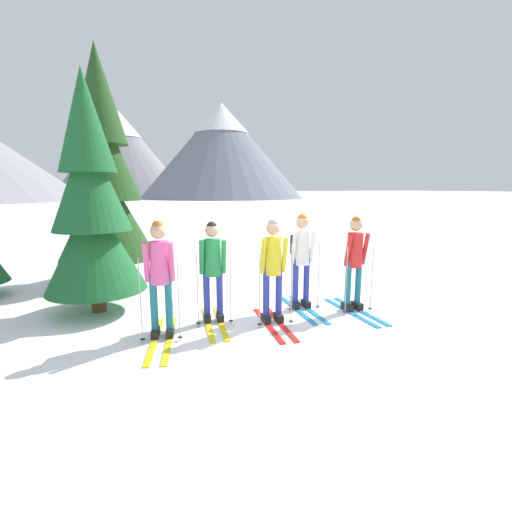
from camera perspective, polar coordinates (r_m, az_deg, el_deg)
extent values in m
plane|color=white|center=(6.57, -0.57, -9.53)|extent=(400.00, 400.00, 0.00)
cube|color=yellow|center=(5.84, -13.19, -12.36)|extent=(0.53, 1.72, 0.02)
cube|color=yellow|center=(5.87, -15.38, -12.36)|extent=(0.53, 1.72, 0.02)
cube|color=black|center=(5.91, -13.13, -11.36)|extent=(0.17, 0.28, 0.12)
cylinder|color=#1E6B7A|center=(5.75, -13.32, -7.06)|extent=(0.11, 0.11, 0.85)
cube|color=black|center=(5.93, -15.29, -11.36)|extent=(0.17, 0.28, 0.12)
cylinder|color=#1E6B7A|center=(5.78, -15.51, -7.08)|extent=(0.11, 0.11, 0.85)
cylinder|color=#E55193|center=(5.61, -14.71, -1.00)|extent=(0.28, 0.28, 0.64)
sphere|color=tan|center=(5.54, -14.94, 3.75)|extent=(0.23, 0.23, 0.23)
sphere|color=#B76019|center=(5.53, -14.97, 4.46)|extent=(0.17, 0.17, 0.17)
cylinder|color=#E55193|center=(5.53, -12.94, -0.90)|extent=(0.13, 0.22, 0.60)
cylinder|color=#E55193|center=(5.57, -16.63, -0.98)|extent=(0.13, 0.22, 0.60)
cylinder|color=#A5A5AD|center=(5.54, -11.87, -6.68)|extent=(0.02, 0.02, 1.27)
cylinder|color=black|center=(5.73, -11.65, -12.19)|extent=(0.07, 0.07, 0.01)
cylinder|color=#A5A5AD|center=(5.60, -17.43, -6.75)|extent=(0.02, 0.02, 1.27)
cylinder|color=black|center=(5.80, -17.11, -12.20)|extent=(0.07, 0.07, 0.01)
cube|color=maroon|center=(5.77, -14.53, -0.35)|extent=(0.29, 0.22, 0.36)
cube|color=yellow|center=(6.35, -5.45, -10.20)|extent=(0.36, 1.59, 0.02)
cube|color=yellow|center=(6.33, -7.46, -10.32)|extent=(0.36, 1.59, 0.02)
cube|color=black|center=(6.42, -5.57, -9.31)|extent=(0.15, 0.28, 0.12)
cylinder|color=#2D389E|center=(6.28, -5.64, -5.48)|extent=(0.11, 0.11, 0.81)
cube|color=black|center=(6.40, -7.55, -9.42)|extent=(0.15, 0.28, 0.12)
cylinder|color=#2D389E|center=(6.26, -7.65, -5.58)|extent=(0.11, 0.11, 0.81)
cylinder|color=#238C42|center=(6.14, -6.76, -0.21)|extent=(0.28, 0.28, 0.61)
sphere|color=tan|center=(6.07, -6.85, 3.94)|extent=(0.22, 0.22, 0.22)
sphere|color=black|center=(6.06, -6.87, 4.56)|extent=(0.17, 0.17, 0.17)
cylinder|color=#238C42|center=(6.09, -5.03, -0.09)|extent=(0.11, 0.21, 0.58)
cylinder|color=#238C42|center=(6.06, -8.40, -0.23)|extent=(0.11, 0.21, 0.58)
cylinder|color=#A5A5AD|center=(6.11, -3.96, -5.11)|extent=(0.02, 0.02, 1.22)
cylinder|color=black|center=(6.28, -3.89, -9.94)|extent=(0.07, 0.07, 0.01)
cylinder|color=#A5A5AD|center=(6.06, -9.04, -5.35)|extent=(0.02, 0.02, 1.22)
cylinder|color=black|center=(6.23, -8.89, -10.22)|extent=(0.07, 0.07, 0.01)
cube|color=#384C99|center=(6.30, -6.93, 0.34)|extent=(0.28, 0.20, 0.36)
cube|color=red|center=(6.31, 3.77, -10.34)|extent=(0.31, 1.62, 0.02)
cube|color=red|center=(6.24, 1.82, -10.54)|extent=(0.31, 1.62, 0.02)
cube|color=black|center=(6.37, 3.49, -9.44)|extent=(0.14, 0.27, 0.12)
cylinder|color=#2D389E|center=(6.23, 3.54, -5.49)|extent=(0.11, 0.11, 0.83)
cube|color=black|center=(6.31, 1.57, -9.63)|extent=(0.14, 0.27, 0.12)
cylinder|color=#2D389E|center=(6.17, 1.59, -5.64)|extent=(0.11, 0.11, 0.83)
cylinder|color=yellow|center=(6.06, 2.62, 0.00)|extent=(0.28, 0.28, 0.63)
sphere|color=tan|center=(5.99, 2.65, 4.33)|extent=(0.23, 0.23, 0.23)
sphere|color=gray|center=(5.98, 2.66, 4.97)|extent=(0.17, 0.17, 0.17)
cylinder|color=yellow|center=(6.05, 4.41, 0.14)|extent=(0.11, 0.21, 0.60)
cylinder|color=yellow|center=(5.95, 1.13, -0.02)|extent=(0.11, 0.21, 0.60)
cylinder|color=#A5A5AD|center=(6.09, 5.51, -5.02)|extent=(0.02, 0.02, 1.25)
cylinder|color=black|center=(6.27, 5.42, -10.01)|extent=(0.07, 0.07, 0.01)
cylinder|color=#A5A5AD|center=(5.93, 0.58, -5.39)|extent=(0.02, 0.02, 1.25)
cylinder|color=black|center=(6.11, 0.57, -10.50)|extent=(0.07, 0.07, 0.01)
cube|color=#1E84D1|center=(7.07, 8.02, -8.07)|extent=(0.27, 1.68, 0.02)
cube|color=#1E84D1|center=(6.99, 6.36, -8.27)|extent=(0.27, 1.68, 0.02)
cube|color=black|center=(7.14, 7.70, -7.30)|extent=(0.14, 0.27, 0.12)
cylinder|color=#2D389E|center=(7.01, 7.80, -3.69)|extent=(0.11, 0.11, 0.85)
cube|color=black|center=(7.05, 6.06, -7.48)|extent=(0.14, 0.27, 0.12)
cylinder|color=#2D389E|center=(6.92, 6.13, -3.83)|extent=(0.11, 0.11, 0.85)
cylinder|color=white|center=(6.84, 7.08, 1.30)|extent=(0.28, 0.28, 0.64)
sphere|color=tan|center=(6.78, 7.17, 5.19)|extent=(0.23, 0.23, 0.23)
sphere|color=#B76019|center=(6.78, 7.19, 5.77)|extent=(0.17, 0.17, 0.17)
cylinder|color=white|center=(6.86, 8.67, 1.43)|extent=(0.10, 0.21, 0.60)
cylinder|color=white|center=(6.71, 5.88, 1.30)|extent=(0.10, 0.21, 0.60)
cylinder|color=#A5A5AD|center=(6.90, 9.64, -3.19)|extent=(0.02, 0.02, 1.27)
cylinder|color=black|center=(7.05, 9.50, -7.74)|extent=(0.07, 0.07, 0.01)
cylinder|color=#A5A5AD|center=(6.68, 5.47, -3.53)|extent=(0.02, 0.02, 1.27)
cylinder|color=black|center=(6.84, 5.38, -8.21)|extent=(0.07, 0.07, 0.01)
cube|color=black|center=(6.99, 6.54, 1.77)|extent=(0.28, 0.19, 0.36)
cube|color=#1E84D1|center=(7.16, 15.78, -8.14)|extent=(0.16, 1.66, 0.02)
cube|color=#1E84D1|center=(7.04, 14.31, -8.40)|extent=(0.16, 1.66, 0.02)
cube|color=black|center=(7.22, 15.34, -7.39)|extent=(0.12, 0.26, 0.12)
cylinder|color=#1E6B7A|center=(7.09, 15.52, -3.88)|extent=(0.11, 0.11, 0.83)
cube|color=black|center=(7.10, 13.88, -7.63)|extent=(0.12, 0.26, 0.12)
cylinder|color=#1E6B7A|center=(6.97, 14.04, -4.07)|extent=(0.11, 0.11, 0.83)
cylinder|color=red|center=(6.91, 15.02, 0.91)|extent=(0.28, 0.28, 0.62)
sphere|color=tan|center=(6.85, 15.21, 4.68)|extent=(0.22, 0.22, 0.22)
sphere|color=#B76019|center=(6.84, 15.23, 5.24)|extent=(0.17, 0.17, 0.17)
cylinder|color=red|center=(6.96, 16.53, 1.05)|extent=(0.09, 0.20, 0.59)
cylinder|color=red|center=(6.75, 14.07, 0.89)|extent=(0.09, 0.20, 0.59)
cylinder|color=#A5A5AD|center=(7.03, 17.47, -3.39)|extent=(0.02, 0.02, 1.25)
cylinder|color=black|center=(7.18, 17.22, -7.76)|extent=(0.07, 0.07, 0.01)
cylinder|color=#A5A5AD|center=(6.72, 13.80, -3.83)|extent=(0.02, 0.02, 1.25)
cylinder|color=black|center=(6.88, 13.59, -8.38)|extent=(0.07, 0.07, 0.01)
cylinder|color=#51381E|center=(7.38, -23.23, -4.82)|extent=(0.26, 0.26, 0.82)
cone|color=#195628|center=(7.21, -23.73, 1.85)|extent=(1.76, 1.76, 1.73)
cone|color=#195628|center=(7.14, -24.39, 10.57)|extent=(1.34, 1.34, 1.73)
cone|color=#195628|center=(7.23, -25.02, 18.52)|extent=(0.96, 0.96, 1.73)
cylinder|color=#51381E|center=(9.81, -21.73, -0.33)|extent=(0.33, 0.33, 1.06)
cone|color=#1E4219|center=(9.68, -22.18, 6.21)|extent=(2.27, 2.27, 2.24)
cone|color=#1E4219|center=(9.69, -22.78, 14.58)|extent=(1.74, 1.74, 2.24)
cone|color=#1E4219|center=(9.89, -23.36, 22.08)|extent=(1.24, 1.24, 2.24)
cone|color=gray|center=(99.01, -20.19, 14.53)|extent=(32.36, 32.36, 20.40)
cone|color=white|center=(99.83, -20.46, 18.55)|extent=(10.51, 10.51, 6.31)
cone|color=slate|center=(80.78, -5.30, 15.81)|extent=(34.32, 34.32, 19.44)
cone|color=white|center=(81.66, -5.39, 20.45)|extent=(11.44, 11.44, 6.17)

